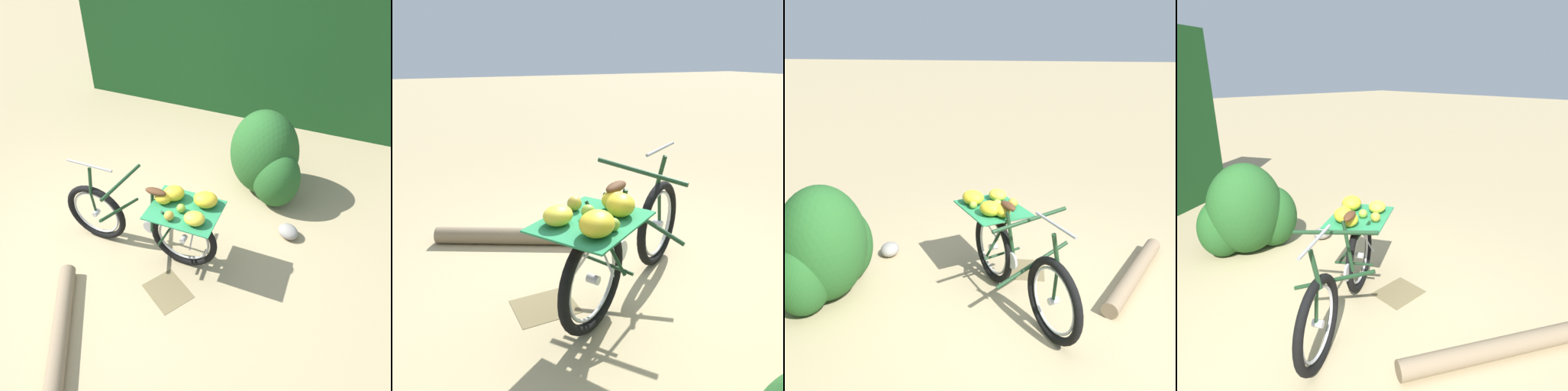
# 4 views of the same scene
# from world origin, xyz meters

# --- Properties ---
(ground_plane) EXTENTS (60.00, 60.00, 0.00)m
(ground_plane) POSITION_xyz_m (0.00, 0.00, 0.00)
(ground_plane) COLOR tan
(bicycle) EXTENTS (1.67, 1.20, 1.03)m
(bicycle) POSITION_xyz_m (-0.30, -0.10, 0.49)
(bicycle) COLOR black
(bicycle) RESTS_ON ground_plane
(fallen_log) EXTENTS (1.44, 0.84, 0.16)m
(fallen_log) POSITION_xyz_m (-0.74, 1.13, 0.08)
(fallen_log) COLOR #7F6B51
(fallen_log) RESTS_ON ground_plane
(leaf_litter_patch) EXTENTS (0.44, 0.36, 0.01)m
(leaf_litter_patch) POSITION_xyz_m (-0.85, 0.05, 0.00)
(leaf_litter_patch) COLOR olive
(leaf_litter_patch) RESTS_ON ground_plane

